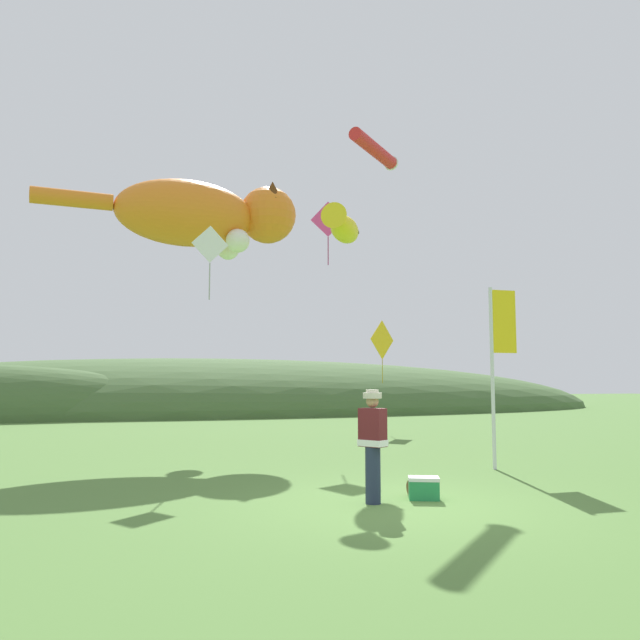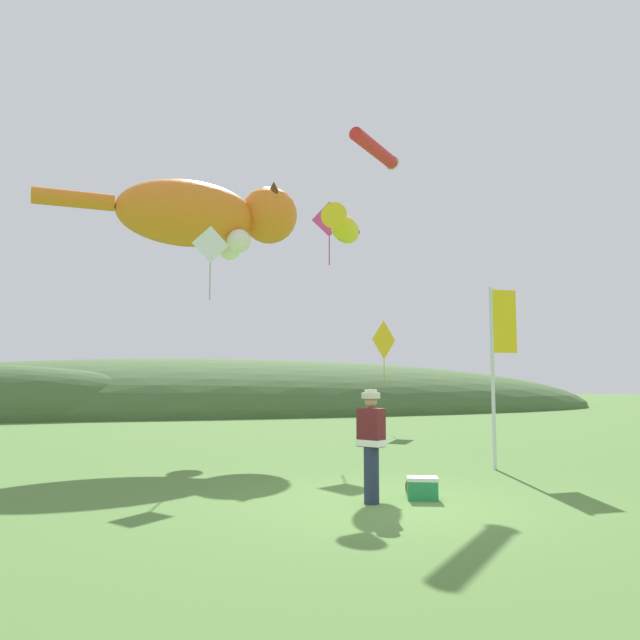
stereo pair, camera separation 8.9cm
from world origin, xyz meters
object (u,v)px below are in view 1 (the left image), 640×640
(festival_banner_pole, at_px, (498,349))
(kite_giant_cat, at_px, (204,215))
(picnic_cooler, at_px, (424,488))
(kite_diamond_gold, at_px, (382,340))
(kite_diamond_pink, at_px, (328,220))
(festival_attendant, at_px, (373,442))
(kite_tube_streamer, at_px, (375,150))
(kite_spool, at_px, (413,488))
(kite_diamond_white, at_px, (210,245))
(kite_fish_windsock, at_px, (343,227))

(festival_banner_pole, xyz_separation_m, kite_giant_cat, (-5.75, 7.35, 4.47))
(picnic_cooler, distance_m, festival_banner_pole, 4.76)
(picnic_cooler, relative_size, kite_diamond_gold, 0.24)
(kite_giant_cat, height_order, kite_diamond_pink, kite_giant_cat)
(kite_giant_cat, bearing_deg, picnic_cooler, -75.30)
(festival_attendant, height_order, festival_banner_pole, festival_banner_pole)
(picnic_cooler, bearing_deg, kite_tube_streamer, 75.23)
(kite_spool, bearing_deg, picnic_cooler, -85.06)
(kite_diamond_gold, height_order, kite_diamond_white, kite_diamond_white)
(festival_attendant, xyz_separation_m, kite_fish_windsock, (1.27, 5.25, 4.80))
(picnic_cooler, xyz_separation_m, kite_diamond_white, (-2.91, 5.50, 4.97))
(kite_fish_windsock, distance_m, kite_diamond_gold, 8.65)
(festival_attendant, height_order, kite_giant_cat, kite_giant_cat)
(festival_banner_pole, bearing_deg, kite_diamond_gold, 82.89)
(festival_attendant, bearing_deg, kite_giant_cat, 99.64)
(festival_attendant, bearing_deg, picnic_cooler, 5.40)
(festival_banner_pole, relative_size, kite_giant_cat, 0.50)
(kite_diamond_gold, bearing_deg, kite_giant_cat, -160.51)
(picnic_cooler, bearing_deg, kite_diamond_pink, 82.89)
(kite_spool, bearing_deg, kite_tube_streamer, 74.09)
(kite_spool, height_order, kite_fish_windsock, kite_fish_windsock)
(picnic_cooler, bearing_deg, kite_fish_windsock, 86.04)
(kite_tube_streamer, bearing_deg, festival_attendant, -112.13)
(kite_tube_streamer, xyz_separation_m, kite_diamond_white, (-4.52, -0.64, -3.09))
(kite_spool, relative_size, kite_diamond_white, 0.14)
(festival_attendant, distance_m, kite_diamond_gold, 13.84)
(kite_spool, xyz_separation_m, kite_fish_windsock, (0.39, 4.81, 5.62))
(kite_tube_streamer, bearing_deg, kite_diamond_gold, 66.72)
(kite_tube_streamer, relative_size, kite_diamond_gold, 0.88)
(kite_tube_streamer, height_order, kite_diamond_white, kite_tube_streamer)
(festival_attendant, xyz_separation_m, kite_diamond_pink, (2.02, 8.95, 5.96))
(kite_diamond_pink, bearing_deg, kite_tube_streamer, -79.42)
(kite_giant_cat, bearing_deg, kite_spool, -74.95)
(kite_spool, height_order, kite_diamond_gold, kite_diamond_gold)
(kite_tube_streamer, distance_m, kite_diamond_white, 5.51)
(festival_attendant, height_order, kite_tube_streamer, kite_tube_streamer)
(festival_banner_pole, xyz_separation_m, kite_diamond_gold, (1.23, 9.82, 0.81))
(kite_tube_streamer, height_order, kite_diamond_gold, kite_tube_streamer)
(festival_attendant, xyz_separation_m, kite_spool, (0.88, 0.44, -0.83))
(kite_fish_windsock, relative_size, kite_diamond_gold, 0.99)
(picnic_cooler, bearing_deg, festival_banner_pole, 40.42)
(picnic_cooler, relative_size, kite_diamond_white, 0.32)
(festival_attendant, relative_size, kite_tube_streamer, 0.85)
(kite_diamond_gold, bearing_deg, picnic_cooler, -109.21)
(kite_tube_streamer, height_order, kite_diamond_pink, kite_tube_streamer)
(kite_spool, relative_size, kite_tube_streamer, 0.12)
(kite_fish_windsock, height_order, kite_diamond_white, kite_fish_windsock)
(picnic_cooler, height_order, kite_fish_windsock, kite_fish_windsock)
(kite_diamond_gold, bearing_deg, festival_attendant, -112.71)
(festival_attendant, height_order, kite_fish_windsock, kite_fish_windsock)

